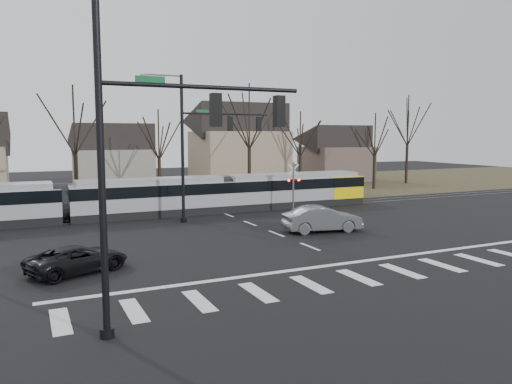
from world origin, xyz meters
name	(u,v)px	position (x,y,z in m)	size (l,w,h in m)	color
ground	(330,255)	(0.00, 0.00, 0.00)	(140.00, 140.00, 0.00)	black
grass_verge	(167,191)	(0.00, 32.00, 0.01)	(140.00, 28.00, 0.01)	#38331E
crosswalk	(381,274)	(0.00, -4.00, 0.01)	(27.00, 2.60, 0.01)	silver
stop_line	(351,263)	(0.00, -1.80, 0.01)	(28.00, 0.35, 0.01)	silver
lane_dashes	(219,211)	(0.00, 16.00, 0.01)	(0.18, 30.00, 0.01)	silver
rail_pair	(220,211)	(0.00, 15.80, 0.03)	(90.00, 1.52, 0.06)	#59595E
tram	(149,196)	(-5.63, 16.00, 1.56)	(37.69, 2.80, 2.86)	gray
sedan	(322,219)	(2.95, 5.38, 0.82)	(5.18, 2.52, 1.64)	#505457
suv	(78,259)	(-12.06, 1.94, 0.62)	(4.89, 3.65, 1.23)	black
signal_pole_near_left	(155,149)	(-10.41, -6.00, 5.70)	(9.28, 0.44, 10.20)	black
signal_pole_far	(204,141)	(-2.41, 12.50, 5.70)	(9.28, 0.44, 10.20)	black
rail_crossing_signal	(293,189)	(5.00, 12.79, 1.89)	(1.08, 0.36, 4.00)	#59595B
tree_row	(202,146)	(2.00, 26.00, 5.00)	(59.20, 7.20, 10.00)	black
house_b	(113,154)	(-5.00, 36.00, 3.97)	(8.64, 7.56, 7.65)	gray
house_c	(239,142)	(9.00, 33.00, 5.23)	(10.80, 8.64, 10.10)	gray
house_d	(336,151)	(24.00, 35.00, 3.97)	(8.64, 7.56, 7.65)	brown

